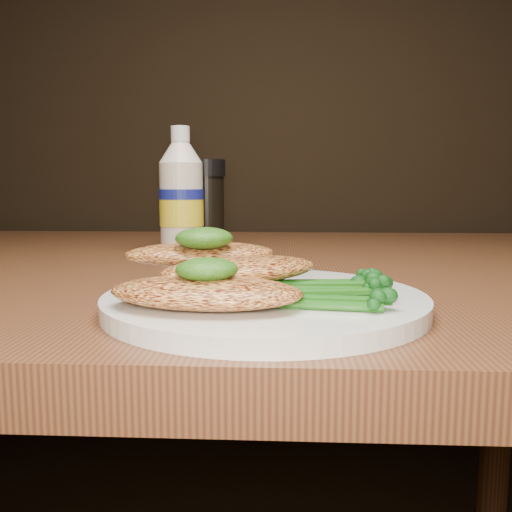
{
  "coord_description": "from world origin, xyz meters",
  "views": [
    {
      "loc": [
        0.13,
        0.38,
        0.84
      ],
      "look_at": [
        0.11,
        0.8,
        0.79
      ],
      "focal_mm": 38.46,
      "sensor_mm": 36.0,
      "label": 1
    }
  ],
  "objects": [
    {
      "name": "plate",
      "position": [
        0.12,
        0.78,
        0.76
      ],
      "size": [
        0.24,
        0.24,
        0.01
      ],
      "primitive_type": "cylinder",
      "color": "white",
      "rests_on": "dining_table"
    },
    {
      "name": "chicken_front",
      "position": [
        0.08,
        0.73,
        0.77
      ],
      "size": [
        0.14,
        0.08,
        0.02
      ],
      "primitive_type": "ellipsoid",
      "rotation": [
        0.0,
        0.0,
        -0.1
      ],
      "color": "#E59948",
      "rests_on": "plate"
    },
    {
      "name": "chicken_mid",
      "position": [
        0.1,
        0.78,
        0.78
      ],
      "size": [
        0.14,
        0.12,
        0.02
      ],
      "primitive_type": "ellipsoid",
      "rotation": [
        0.0,
        0.0,
        0.53
      ],
      "color": "#E59948",
      "rests_on": "plate"
    },
    {
      "name": "chicken_back",
      "position": [
        0.07,
        0.81,
        0.79
      ],
      "size": [
        0.13,
        0.09,
        0.02
      ],
      "primitive_type": "ellipsoid",
      "rotation": [
        0.0,
        0.0,
        0.24
      ],
      "color": "#E59948",
      "rests_on": "plate"
    },
    {
      "name": "pesto_front",
      "position": [
        0.08,
        0.73,
        0.79
      ],
      "size": [
        0.05,
        0.05,
        0.02
      ],
      "primitive_type": "ellipsoid",
      "rotation": [
        0.0,
        0.0,
        0.27
      ],
      "color": "#153508",
      "rests_on": "chicken_front"
    },
    {
      "name": "pesto_back",
      "position": [
        0.07,
        0.79,
        0.8
      ],
      "size": [
        0.06,
        0.05,
        0.02
      ],
      "primitive_type": "ellipsoid",
      "rotation": [
        0.0,
        0.0,
        0.33
      ],
      "color": "#153508",
      "rests_on": "chicken_back"
    },
    {
      "name": "broccolini_bundle",
      "position": [
        0.16,
        0.76,
        0.77
      ],
      "size": [
        0.13,
        0.11,
        0.02
      ],
      "primitive_type": null,
      "rotation": [
        0.0,
        0.0,
        -0.18
      ],
      "color": "#1B5913",
      "rests_on": "plate"
    },
    {
      "name": "mayo_bottle",
      "position": [
        -0.01,
        1.12,
        0.84
      ],
      "size": [
        0.08,
        0.08,
        0.17
      ],
      "primitive_type": null,
      "rotation": [
        0.0,
        0.0,
        0.36
      ],
      "color": "beige",
      "rests_on": "dining_table"
    },
    {
      "name": "pepper_grinder",
      "position": [
        0.02,
        1.18,
        0.81
      ],
      "size": [
        0.06,
        0.06,
        0.13
      ],
      "primitive_type": null,
      "rotation": [
        0.0,
        0.0,
        0.05
      ],
      "color": "black",
      "rests_on": "dining_table"
    }
  ]
}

